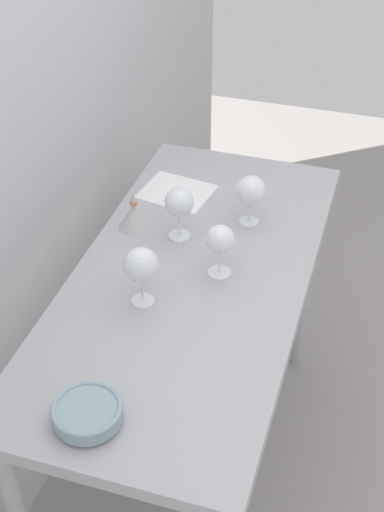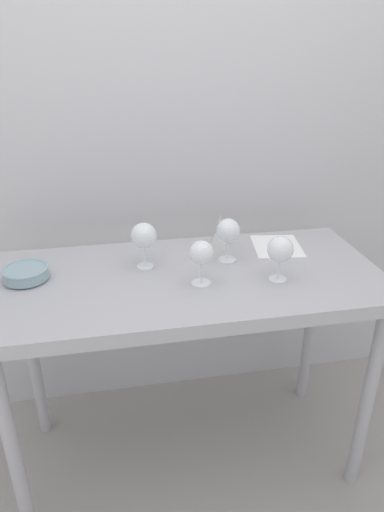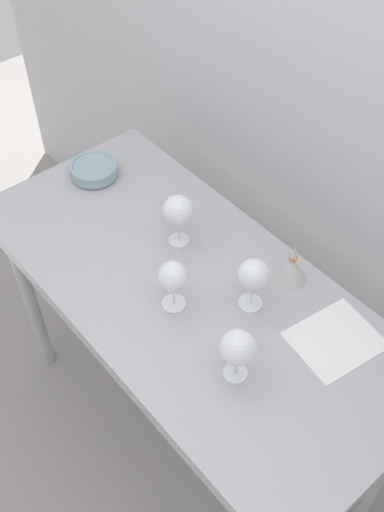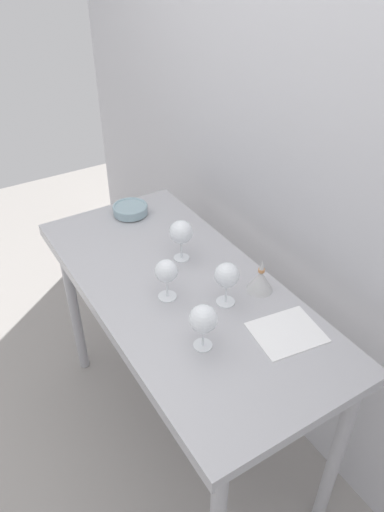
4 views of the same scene
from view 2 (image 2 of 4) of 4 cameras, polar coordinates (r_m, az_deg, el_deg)
The scene contains 10 objects.
ground_plane at distance 2.22m, azimuth -0.37°, elevation -23.23°, with size 6.00×6.00×0.00m, color #99948E.
back_wall at distance 1.98m, azimuth -3.11°, elevation 14.77°, with size 3.80×0.04×2.60m, color silver.
steel_counter at distance 1.70m, azimuth -0.41°, elevation -5.44°, with size 1.40×0.65×0.90m.
wine_glass_far_right at distance 1.71m, azimuth 4.52°, elevation 3.07°, with size 0.09×0.09×0.17m.
wine_glass_near_right at distance 1.59m, azimuth 10.92°, elevation 0.70°, with size 0.09×0.09×0.16m.
wine_glass_near_center at distance 1.54m, azimuth 1.18°, elevation 0.27°, with size 0.08×0.08×0.16m.
wine_glass_far_left at distance 1.66m, azimuth -6.02°, elevation 2.43°, with size 0.09×0.09×0.17m.
tasting_sheet_upper at distance 1.90m, azimuth 10.52°, elevation 1.23°, with size 0.19×0.22×0.00m, color white.
tasting_bowl at distance 1.70m, azimuth -20.01°, elevation -1.99°, with size 0.16×0.16×0.05m.
decanter_funnel at distance 1.87m, azimuth 3.49°, elevation 2.65°, with size 0.10×0.10×0.13m.
Camera 2 is at (-0.26, -1.44, 1.67)m, focal length 32.13 mm.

